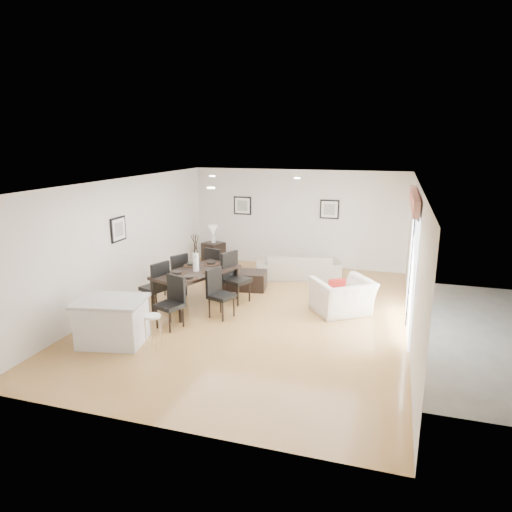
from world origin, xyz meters
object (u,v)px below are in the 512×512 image
(dining_chair_wnear, at_px, (157,283))
(dining_chair_head, at_px, (173,299))
(dining_chair_enear, at_px, (218,290))
(bar_stool, at_px, (152,320))
(dining_chair_efar, at_px, (234,274))
(kitchen_island, at_px, (112,321))
(armchair, at_px, (342,296))
(dining_table, at_px, (196,274))
(sofa, at_px, (298,266))
(dining_chair_foot, at_px, (216,266))
(coffee_table, at_px, (244,280))
(dining_chair_wfar, at_px, (177,273))
(side_table, at_px, (214,254))

(dining_chair_wnear, distance_m, dining_chair_head, 0.96)
(dining_chair_enear, relative_size, bar_stool, 1.62)
(dining_chair_efar, distance_m, kitchen_island, 2.97)
(armchair, bearing_deg, dining_chair_head, -7.46)
(dining_chair_enear, relative_size, kitchen_island, 0.76)
(dining_table, relative_size, kitchen_island, 1.60)
(sofa, bearing_deg, dining_table, 40.12)
(armchair, distance_m, dining_chair_head, 3.44)
(sofa, height_order, kitchen_island, kitchen_island)
(kitchen_island, bearing_deg, dining_chair_foot, 68.14)
(dining_chair_wnear, bearing_deg, dining_chair_head, 65.35)
(sofa, xyz_separation_m, dining_table, (-1.64, -2.70, 0.39))
(armchair, bearing_deg, dining_chair_wnear, -21.33)
(dining_table, relative_size, dining_chair_foot, 2.04)
(dining_chair_head, xyz_separation_m, coffee_table, (0.56, 2.57, -0.34))
(dining_table, distance_m, kitchen_island, 2.27)
(dining_chair_wfar, relative_size, bar_stool, 1.64)
(dining_chair_efar, xyz_separation_m, side_table, (-1.55, 2.64, -0.28))
(kitchen_island, bearing_deg, dining_chair_wnear, 79.39)
(dining_table, relative_size, coffee_table, 1.96)
(dining_chair_wfar, xyz_separation_m, dining_chair_foot, (0.65, 0.74, 0.01))
(dining_chair_foot, distance_m, kitchen_island, 3.38)
(coffee_table, height_order, side_table, side_table)
(dining_chair_enear, height_order, dining_chair_efar, dining_chair_efar)
(coffee_table, bearing_deg, dining_chair_head, -110.64)
(dining_chair_head, distance_m, kitchen_island, 1.20)
(dining_chair_enear, relative_size, dining_chair_efar, 0.90)
(dining_chair_wfar, xyz_separation_m, bar_stool, (0.83, -2.58, -0.03))
(dining_chair_enear, relative_size, side_table, 1.49)
(armchair, distance_m, bar_stool, 3.90)
(kitchen_island, bearing_deg, sofa, 53.52)
(sofa, distance_m, dining_chair_enear, 3.29)
(dining_chair_enear, height_order, bar_stool, dining_chair_enear)
(side_table, bearing_deg, dining_chair_enear, -66.52)
(coffee_table, bearing_deg, dining_chair_wnear, -131.75)
(dining_chair_head, bearing_deg, armchair, 47.46)
(dining_chair_head, xyz_separation_m, kitchen_island, (-0.67, -0.99, -0.15))
(dining_chair_wnear, bearing_deg, dining_chair_wfar, -159.99)
(dining_chair_wnear, distance_m, side_table, 3.66)
(bar_stool, bearing_deg, dining_chair_enear, 73.21)
(coffee_table, bearing_deg, sofa, 42.83)
(dining_chair_foot, height_order, coffee_table, dining_chair_foot)
(dining_chair_efar, bearing_deg, dining_chair_wfar, 115.34)
(dining_chair_wfar, xyz_separation_m, kitchen_island, (0.03, -2.58, -0.15))
(armchair, relative_size, coffee_table, 1.05)
(armchair, xyz_separation_m, dining_chair_efar, (-2.38, 0.04, 0.25))
(dining_chair_enear, bearing_deg, dining_chair_head, 157.57)
(dining_chair_efar, relative_size, side_table, 1.66)
(dining_chair_wfar, bearing_deg, dining_chair_foot, 166.37)
(armchair, bearing_deg, dining_chair_efar, -36.89)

